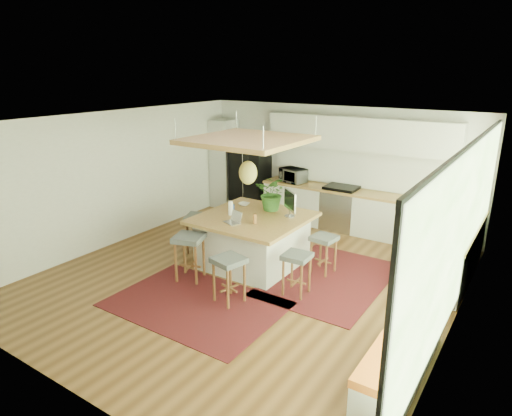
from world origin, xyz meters
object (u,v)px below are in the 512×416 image
Objects in this scene: fridge at (251,175)px; stool_left_side at (199,234)px; stool_near_right at (229,281)px; island at (253,240)px; stool_right_back at (323,254)px; stool_right_front at (296,274)px; microwave at (293,174)px; stool_near_left at (190,260)px; laptop at (232,216)px; monitor at (290,203)px; island_plant at (273,197)px.

stool_left_side is (0.64, -2.77, -0.57)m from fridge.
island is at bearing 108.98° from stool_near_right.
stool_right_back is 2.51m from stool_left_side.
microwave reaches higher than stool_right_front.
stool_right_front is (1.22, -0.59, -0.11)m from island.
stool_near_right is at bearing -14.13° from stool_near_left.
stool_near_left is 2.64× the size of laptop.
stool_right_front is (0.75, 0.79, 0.00)m from stool_near_right.
monitor reaches higher than stool_near_left.
fridge is 4.54m from stool_right_front.
stool_left_side is at bearing -79.34° from fridge.
stool_near_left is at bearing 165.87° from stool_near_right.
stool_right_back is at bearing 53.55° from laptop.
stool_left_side is at bearing -87.67° from microwave.
stool_near_left is 1.06× the size of stool_left_side.
laptop is (-0.58, 0.87, 0.70)m from stool_near_right.
island reaches higher than stool_near_left.
laptop is (-1.34, -0.89, 0.70)m from stool_right_back.
stool_near_left is at bearing -74.18° from microwave.
fridge is 3.64m from laptop.
monitor reaches higher than laptop.
stool_left_side is 2.02m from monitor.
microwave reaches higher than laptop.
microwave is (-0.10, 3.77, 0.77)m from stool_near_left.
stool_right_front is at bearing -14.67° from monitor.
monitor is (0.66, 0.86, 0.14)m from laptop.
stool_right_front is 2.51m from stool_left_side.
microwave is 2.27m from island_plant.
stool_near_left reaches higher than stool_right_front.
microwave reaches higher than stool_right_back.
laptop is 0.58× the size of monitor.
fridge reaches higher than laptop.
island_plant reaches higher than laptop.
stool_right_back is 2.26× the size of laptop.
stool_near_left is at bearing -73.14° from fridge.
monitor is at bearing 87.50° from stool_near_right.
laptop is at bearing 54.27° from stool_near_left.
island is 2.77× the size of island_plant.
island_plant is (-1.13, 0.12, 0.84)m from stool_right_back.
stool_near_right is 1.93m from monitor.
stool_right_back is (1.23, 0.39, -0.11)m from island.
stool_near_left is at bearing -111.89° from island_plant.
island_plant is at bearing 101.20° from stool_near_right.
stool_near_left is at bearing -163.45° from stool_right_front.
stool_right_back is (0.76, 1.76, 0.00)m from stool_near_right.
laptop is at bearing -63.32° from fridge.
stool_right_back is 1.08m from monitor.
microwave is at bearing 77.96° from stool_left_side.
stool_right_back is at bearing -35.96° from microwave.
fridge is at bearing 132.23° from island_plant.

